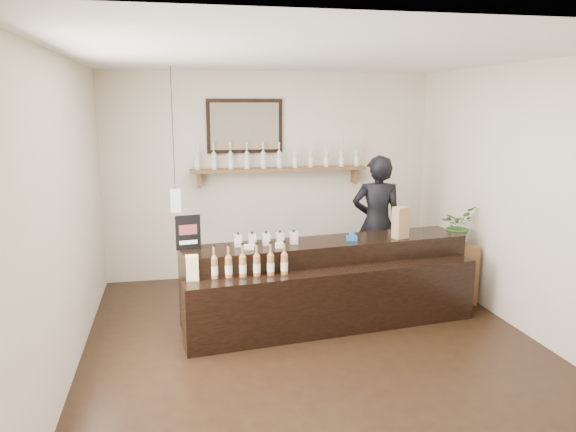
{
  "coord_description": "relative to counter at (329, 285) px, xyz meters",
  "views": [
    {
      "loc": [
        -1.32,
        -5.09,
        2.38
      ],
      "look_at": [
        -0.12,
        0.7,
        1.19
      ],
      "focal_mm": 35.0,
      "sensor_mm": 36.0,
      "label": 1
    }
  ],
  "objects": [
    {
      "name": "ground",
      "position": [
        -0.31,
        -0.58,
        -0.42
      ],
      "size": [
        5.0,
        5.0,
        0.0
      ],
      "primitive_type": "plane",
      "color": "black",
      "rests_on": "ground"
    },
    {
      "name": "potted_plant",
      "position": [
        1.69,
        0.35,
        0.52
      ],
      "size": [
        0.54,
        0.53,
        0.45
      ],
      "primitive_type": "imported",
      "rotation": [
        0.0,
        0.0,
        0.68
      ],
      "color": "#386629",
      "rests_on": "side_cabinet"
    },
    {
      "name": "paper_bag",
      "position": [
        0.85,
        0.08,
        0.65
      ],
      "size": [
        0.19,
        0.17,
        0.35
      ],
      "color": "#8C6343",
      "rests_on": "counter"
    },
    {
      "name": "counter",
      "position": [
        0.0,
        0.0,
        0.0
      ],
      "size": [
        3.24,
        1.23,
        1.05
      ],
      "color": "black",
      "rests_on": "ground"
    },
    {
      "name": "side_cabinet",
      "position": [
        1.69,
        0.35,
        -0.06
      ],
      "size": [
        0.39,
        0.51,
        0.72
      ],
      "color": "brown",
      "rests_on": "ground"
    },
    {
      "name": "back_wall_decor",
      "position": [
        -0.46,
        1.79,
        1.34
      ],
      "size": [
        2.66,
        0.96,
        1.69
      ],
      "color": "brown",
      "rests_on": "ground"
    },
    {
      "name": "tape_dispenser",
      "position": [
        0.28,
        0.07,
        0.51
      ],
      "size": [
        0.13,
        0.08,
        0.1
      ],
      "color": "#175AA4",
      "rests_on": "counter"
    },
    {
      "name": "shopkeeper",
      "position": [
        0.91,
        0.97,
        0.57
      ],
      "size": [
        0.81,
        0.62,
        1.97
      ],
      "primitive_type": "imported",
      "rotation": [
        0.0,
        0.0,
        2.91
      ],
      "color": "black",
      "rests_on": "ground"
    },
    {
      "name": "promo_sign",
      "position": [
        -1.5,
        0.05,
        0.65
      ],
      "size": [
        0.26,
        0.06,
        0.36
      ],
      "color": "black",
      "rests_on": "counter"
    },
    {
      "name": "room_shell",
      "position": [
        -0.31,
        -0.58,
        1.28
      ],
      "size": [
        5.0,
        5.0,
        5.0
      ],
      "color": "beige",
      "rests_on": "ground"
    }
  ]
}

